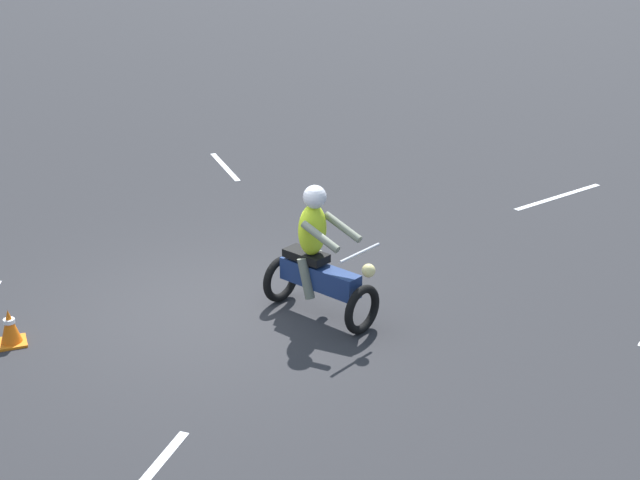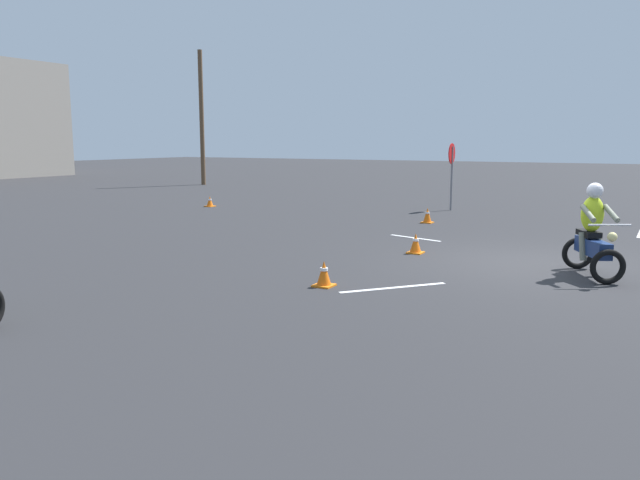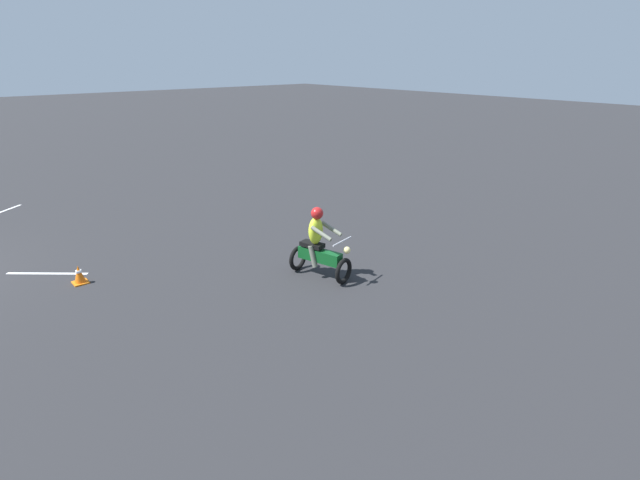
{
  "view_description": "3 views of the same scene",
  "coord_description": "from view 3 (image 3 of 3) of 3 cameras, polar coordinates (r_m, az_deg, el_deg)",
  "views": [
    {
      "loc": [
        -9.63,
        2.49,
        4.97
      ],
      "look_at": [
        -0.63,
        -1.14,
        1.0
      ],
      "focal_mm": 50.0,
      "sensor_mm": 36.0,
      "label": 1
    },
    {
      "loc": [
        -12.49,
        -2.08,
        2.39
      ],
      "look_at": [
        -4.3,
        2.37,
        0.9
      ],
      "focal_mm": 35.0,
      "sensor_mm": 36.0,
      "label": 2
    },
    {
      "loc": [
        -1.16,
        13.97,
        4.83
      ],
      "look_at": [
        -7.97,
        5.88,
        0.9
      ],
      "focal_mm": 28.0,
      "sensor_mm": 36.0,
      "label": 3
    }
  ],
  "objects": [
    {
      "name": "traffic_cone_mid_left",
      "position": [
        12.44,
        -25.82,
        -3.59
      ],
      "size": [
        0.32,
        0.32,
        0.43
      ],
      "color": "orange",
      "rests_on": "ground"
    },
    {
      "name": "motorcycle_rider_background",
      "position": [
        11.36,
        -0.14,
        -0.79
      ],
      "size": [
        0.95,
        1.56,
        1.66
      ],
      "rotation": [
        0.0,
        0.0,
        0.24
      ],
      "color": "black",
      "rests_on": "ground"
    },
    {
      "name": "lane_stripe_nw",
      "position": [
        13.4,
        -28.73,
        -3.37
      ],
      "size": [
        1.52,
        1.33,
        0.01
      ],
      "primitive_type": "cube",
      "rotation": [
        0.0,
        0.0,
        4.0
      ],
      "color": "silver",
      "rests_on": "ground"
    },
    {
      "name": "lane_stripe_sw",
      "position": [
        19.46,
        -32.53,
        2.77
      ],
      "size": [
        1.32,
        1.08,
        0.01
      ],
      "primitive_type": "cube",
      "rotation": [
        0.0,
        0.0,
        5.39
      ],
      "color": "silver",
      "rests_on": "ground"
    }
  ]
}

